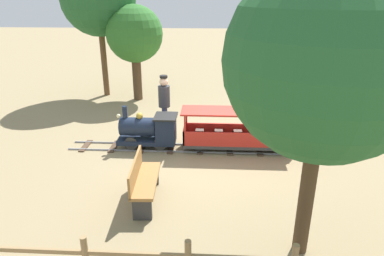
{
  "coord_description": "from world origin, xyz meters",
  "views": [
    {
      "loc": [
        -7.61,
        -0.16,
        3.57
      ],
      "look_at": [
        0.0,
        0.27,
        0.55
      ],
      "focal_mm": 32.19,
      "sensor_mm": 36.0,
      "label": 1
    }
  ],
  "objects_px": {
    "park_bench": "(143,180)",
    "oak_tree_near": "(326,62)",
    "passenger_car": "(238,134)",
    "conductor_person": "(164,101)",
    "oak_tree_distant": "(135,35)",
    "locomotive": "(150,130)"
  },
  "relations": [
    {
      "from": "locomotive",
      "to": "oak_tree_distant",
      "type": "xyz_separation_m",
      "value": [
        4.1,
        1.13,
        1.75
      ]
    },
    {
      "from": "locomotive",
      "to": "oak_tree_near",
      "type": "distance_m",
      "value": 5.0
    },
    {
      "from": "park_bench",
      "to": "passenger_car",
      "type": "bearing_deg",
      "value": -39.29
    },
    {
      "from": "locomotive",
      "to": "park_bench",
      "type": "relative_size",
      "value": 1.1
    },
    {
      "from": "oak_tree_distant",
      "to": "park_bench",
      "type": "bearing_deg",
      "value": -167.59
    },
    {
      "from": "park_bench",
      "to": "oak_tree_near",
      "type": "distance_m",
      "value": 3.67
    },
    {
      "from": "passenger_car",
      "to": "oak_tree_near",
      "type": "relative_size",
      "value": 0.67
    },
    {
      "from": "passenger_car",
      "to": "conductor_person",
      "type": "bearing_deg",
      "value": 65.67
    },
    {
      "from": "park_bench",
      "to": "oak_tree_distant",
      "type": "xyz_separation_m",
      "value": [
        6.36,
        1.4,
        1.82
      ]
    },
    {
      "from": "passenger_car",
      "to": "oak_tree_distant",
      "type": "bearing_deg",
      "value": 38.46
    },
    {
      "from": "oak_tree_near",
      "to": "park_bench",
      "type": "bearing_deg",
      "value": 65.47
    },
    {
      "from": "oak_tree_near",
      "to": "oak_tree_distant",
      "type": "xyz_separation_m",
      "value": [
        7.52,
        3.94,
        -0.56
      ]
    },
    {
      "from": "conductor_person",
      "to": "oak_tree_near",
      "type": "height_order",
      "value": "oak_tree_near"
    },
    {
      "from": "passenger_car",
      "to": "park_bench",
      "type": "bearing_deg",
      "value": 140.71
    },
    {
      "from": "passenger_car",
      "to": "oak_tree_distant",
      "type": "relative_size",
      "value": 0.84
    },
    {
      "from": "conductor_person",
      "to": "locomotive",
      "type": "bearing_deg",
      "value": 162.91
    },
    {
      "from": "locomotive",
      "to": "conductor_person",
      "type": "height_order",
      "value": "conductor_person"
    },
    {
      "from": "conductor_person",
      "to": "oak_tree_distant",
      "type": "bearing_deg",
      "value": 23.12
    },
    {
      "from": "oak_tree_distant",
      "to": "conductor_person",
      "type": "bearing_deg",
      "value": -156.88
    },
    {
      "from": "passenger_car",
      "to": "park_bench",
      "type": "xyz_separation_m",
      "value": [
        -2.27,
        1.85,
        -0.01
      ]
    },
    {
      "from": "park_bench",
      "to": "oak_tree_distant",
      "type": "relative_size",
      "value": 0.41
    },
    {
      "from": "oak_tree_near",
      "to": "oak_tree_distant",
      "type": "relative_size",
      "value": 1.26
    }
  ]
}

